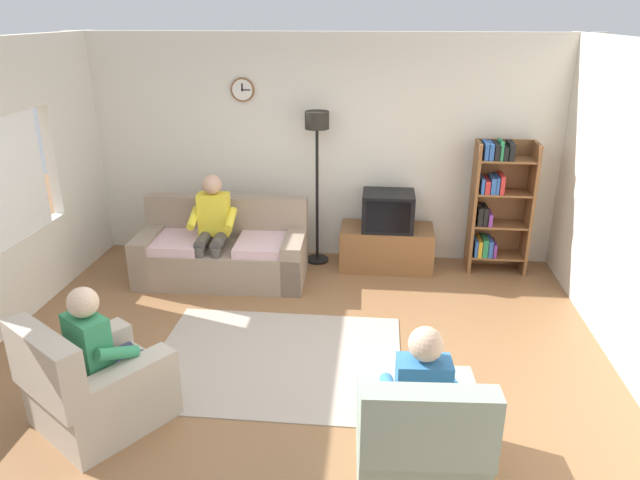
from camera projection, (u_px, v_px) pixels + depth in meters
ground_plane at (293, 366)px, 5.15m from camera, size 12.00×12.00×0.00m
back_wall_assembly at (323, 149)px, 7.12m from camera, size 6.20×0.17×2.70m
couch at (223, 252)px, 6.76m from camera, size 1.93×0.94×0.90m
tv_stand at (386, 247)px, 7.06m from camera, size 1.10×0.56×0.51m
tv at (388, 211)px, 6.87m from camera, size 0.60×0.49×0.44m
bookshelf at (496, 203)px, 6.80m from camera, size 0.68×0.36×1.58m
floor_lamp at (317, 146)px, 6.80m from camera, size 0.28×0.28×1.85m
armchair_near_window at (96, 389)px, 4.35m from camera, size 1.16×1.18×0.90m
armchair_near_bookshelf at (419, 440)px, 3.84m from camera, size 0.85×0.92×0.90m
area_rug at (277, 360)px, 5.23m from camera, size 2.20×1.70×0.01m
person_on_couch at (212, 224)px, 6.52m from camera, size 0.52×0.54×1.24m
person_in_left_armchair at (102, 347)px, 4.30m from camera, size 0.61×0.64×1.12m
person_in_right_armchair at (420, 391)px, 3.81m from camera, size 0.53×0.55×1.12m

